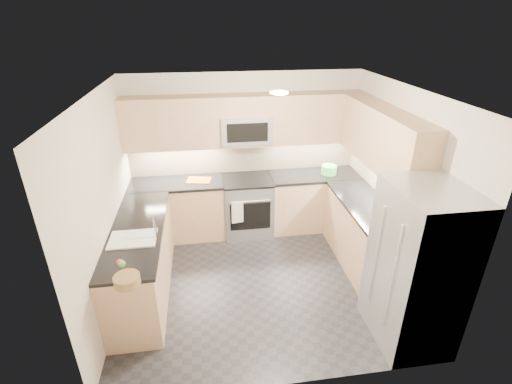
# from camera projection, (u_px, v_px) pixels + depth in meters

# --- Properties ---
(floor) EXTENTS (3.60, 3.20, 0.00)m
(floor) POSITION_uv_depth(u_px,v_px,m) (260.00, 279.00, 5.03)
(floor) COLOR #232227
(floor) RESTS_ON ground
(ceiling) EXTENTS (3.60, 3.20, 0.02)m
(ceiling) POSITION_uv_depth(u_px,v_px,m) (261.00, 92.00, 3.94)
(ceiling) COLOR beige
(ceiling) RESTS_ON wall_back
(wall_back) EXTENTS (3.60, 0.02, 2.50)m
(wall_back) POSITION_uv_depth(u_px,v_px,m) (245.00, 153.00, 5.91)
(wall_back) COLOR beige
(wall_back) RESTS_ON floor
(wall_front) EXTENTS (3.60, 0.02, 2.50)m
(wall_front) POSITION_uv_depth(u_px,v_px,m) (290.00, 282.00, 3.06)
(wall_front) COLOR beige
(wall_front) RESTS_ON floor
(wall_left) EXTENTS (0.02, 3.20, 2.50)m
(wall_left) POSITION_uv_depth(u_px,v_px,m) (106.00, 207.00, 4.25)
(wall_left) COLOR beige
(wall_left) RESTS_ON floor
(wall_right) EXTENTS (0.02, 3.20, 2.50)m
(wall_right) POSITION_uv_depth(u_px,v_px,m) (399.00, 188.00, 4.72)
(wall_right) COLOR beige
(wall_right) RESTS_ON floor
(base_cab_back_left) EXTENTS (1.42, 0.60, 0.90)m
(base_cab_back_left) POSITION_uv_depth(u_px,v_px,m) (179.00, 210.00, 5.85)
(base_cab_back_left) COLOR tan
(base_cab_back_left) RESTS_ON floor
(base_cab_back_right) EXTENTS (1.42, 0.60, 0.90)m
(base_cab_back_right) POSITION_uv_depth(u_px,v_px,m) (313.00, 201.00, 6.14)
(base_cab_back_right) COLOR tan
(base_cab_back_right) RESTS_ON floor
(base_cab_right) EXTENTS (0.60, 1.70, 0.90)m
(base_cab_right) POSITION_uv_depth(u_px,v_px,m) (364.00, 237.00, 5.16)
(base_cab_right) COLOR tan
(base_cab_right) RESTS_ON floor
(base_cab_peninsula) EXTENTS (0.60, 2.00, 0.90)m
(base_cab_peninsula) POSITION_uv_depth(u_px,v_px,m) (142.00, 262.00, 4.64)
(base_cab_peninsula) COLOR tan
(base_cab_peninsula) RESTS_ON floor
(countertop_back_left) EXTENTS (1.42, 0.63, 0.04)m
(countertop_back_left) POSITION_uv_depth(u_px,v_px,m) (176.00, 183.00, 5.65)
(countertop_back_left) COLOR black
(countertop_back_left) RESTS_ON base_cab_back_left
(countertop_back_right) EXTENTS (1.42, 0.63, 0.04)m
(countertop_back_right) POSITION_uv_depth(u_px,v_px,m) (315.00, 175.00, 5.93)
(countertop_back_right) COLOR black
(countertop_back_right) RESTS_ON base_cab_back_right
(countertop_right) EXTENTS (0.63, 1.70, 0.04)m
(countertop_right) POSITION_uv_depth(u_px,v_px,m) (369.00, 207.00, 4.96)
(countertop_right) COLOR black
(countertop_right) RESTS_ON base_cab_right
(countertop_peninsula) EXTENTS (0.63, 2.00, 0.04)m
(countertop_peninsula) POSITION_uv_depth(u_px,v_px,m) (136.00, 230.00, 4.43)
(countertop_peninsula) COLOR black
(countertop_peninsula) RESTS_ON base_cab_peninsula
(upper_cab_back) EXTENTS (3.60, 0.35, 0.75)m
(upper_cab_back) POSITION_uv_depth(u_px,v_px,m) (246.00, 120.00, 5.51)
(upper_cab_back) COLOR tan
(upper_cab_back) RESTS_ON wall_back
(upper_cab_right) EXTENTS (0.35, 1.95, 0.75)m
(upper_cab_right) POSITION_uv_depth(u_px,v_px,m) (384.00, 139.00, 4.69)
(upper_cab_right) COLOR tan
(upper_cab_right) RESTS_ON wall_right
(backsplash_back) EXTENTS (3.60, 0.01, 0.51)m
(backsplash_back) POSITION_uv_depth(u_px,v_px,m) (245.00, 156.00, 5.93)
(backsplash_back) COLOR #C1AC8B
(backsplash_back) RESTS_ON wall_back
(backsplash_right) EXTENTS (0.01, 2.30, 0.51)m
(backsplash_right) POSITION_uv_depth(u_px,v_px,m) (383.00, 178.00, 5.15)
(backsplash_right) COLOR #C1AC8B
(backsplash_right) RESTS_ON wall_right
(gas_range) EXTENTS (0.76, 0.65, 0.91)m
(gas_range) POSITION_uv_depth(u_px,v_px,m) (248.00, 206.00, 5.97)
(gas_range) COLOR gray
(gas_range) RESTS_ON floor
(range_cooktop) EXTENTS (0.76, 0.65, 0.03)m
(range_cooktop) POSITION_uv_depth(u_px,v_px,m) (247.00, 180.00, 5.77)
(range_cooktop) COLOR black
(range_cooktop) RESTS_ON gas_range
(oven_door_glass) EXTENTS (0.62, 0.02, 0.45)m
(oven_door_glass) POSITION_uv_depth(u_px,v_px,m) (250.00, 216.00, 5.68)
(oven_door_glass) COLOR black
(oven_door_glass) RESTS_ON gas_range
(oven_handle) EXTENTS (0.60, 0.02, 0.02)m
(oven_handle) POSITION_uv_depth(u_px,v_px,m) (250.00, 201.00, 5.54)
(oven_handle) COLOR #B2B5BA
(oven_handle) RESTS_ON gas_range
(microwave) EXTENTS (0.76, 0.40, 0.40)m
(microwave) POSITION_uv_depth(u_px,v_px,m) (246.00, 129.00, 5.54)
(microwave) COLOR #AAACB2
(microwave) RESTS_ON upper_cab_back
(microwave_door) EXTENTS (0.60, 0.01, 0.28)m
(microwave_door) POSITION_uv_depth(u_px,v_px,m) (248.00, 133.00, 5.36)
(microwave_door) COLOR black
(microwave_door) RESTS_ON microwave
(refrigerator) EXTENTS (0.70, 0.90, 1.80)m
(refrigerator) POSITION_uv_depth(u_px,v_px,m) (417.00, 268.00, 3.80)
(refrigerator) COLOR #ABAEB3
(refrigerator) RESTS_ON floor
(fridge_handle_left) EXTENTS (0.02, 0.02, 1.20)m
(fridge_handle_left) POSITION_uv_depth(u_px,v_px,m) (392.00, 278.00, 3.57)
(fridge_handle_left) COLOR #B2B5BA
(fridge_handle_left) RESTS_ON refrigerator
(fridge_handle_right) EXTENTS (0.02, 0.02, 1.20)m
(fridge_handle_right) POSITION_uv_depth(u_px,v_px,m) (376.00, 257.00, 3.89)
(fridge_handle_right) COLOR #B2B5BA
(fridge_handle_right) RESTS_ON refrigerator
(sink_basin) EXTENTS (0.52, 0.38, 0.16)m
(sink_basin) POSITION_uv_depth(u_px,v_px,m) (134.00, 244.00, 4.23)
(sink_basin) COLOR white
(sink_basin) RESTS_ON base_cab_peninsula
(faucet) EXTENTS (0.03, 0.03, 0.28)m
(faucet) POSITION_uv_depth(u_px,v_px,m) (155.00, 227.00, 4.18)
(faucet) COLOR silver
(faucet) RESTS_ON countertop_peninsula
(utensil_bowl) EXTENTS (0.25, 0.25, 0.14)m
(utensil_bowl) POSITION_uv_depth(u_px,v_px,m) (329.00, 170.00, 5.90)
(utensil_bowl) COLOR #55C65E
(utensil_bowl) RESTS_ON countertop_back_right
(cutting_board) EXTENTS (0.40, 0.32, 0.01)m
(cutting_board) POSITION_uv_depth(u_px,v_px,m) (199.00, 180.00, 5.69)
(cutting_board) COLOR #C55D12
(cutting_board) RESTS_ON countertop_back_left
(fruit_basket) EXTENTS (0.26, 0.26, 0.09)m
(fruit_basket) POSITION_uv_depth(u_px,v_px,m) (127.00, 280.00, 3.50)
(fruit_basket) COLOR olive
(fruit_basket) RESTS_ON countertop_peninsula
(fruit_apple) EXTENTS (0.07, 0.07, 0.07)m
(fruit_apple) POSITION_uv_depth(u_px,v_px,m) (120.00, 263.00, 3.63)
(fruit_apple) COLOR #B62A14
(fruit_apple) RESTS_ON fruit_basket
(fruit_pear) EXTENTS (0.07, 0.07, 0.07)m
(fruit_pear) POSITION_uv_depth(u_px,v_px,m) (122.00, 264.00, 3.61)
(fruit_pear) COLOR #55A245
(fruit_pear) RESTS_ON fruit_basket
(dish_towel_check) EXTENTS (0.18, 0.04, 0.34)m
(dish_towel_check) POSITION_uv_depth(u_px,v_px,m) (237.00, 213.00, 5.57)
(dish_towel_check) COLOR white
(dish_towel_check) RESTS_ON oven_handle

